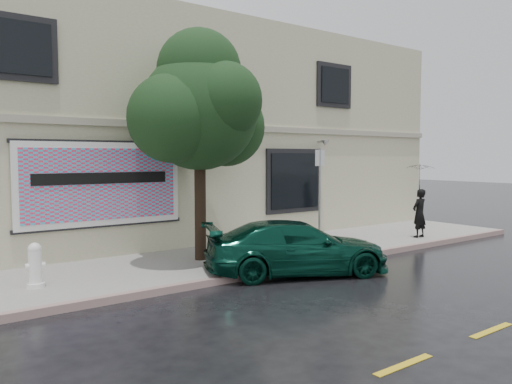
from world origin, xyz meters
TOP-DOWN VIEW (x-y plane):
  - ground at (0.00, 0.00)m, footprint 90.00×90.00m
  - sidewalk at (0.00, 3.25)m, footprint 20.00×3.50m
  - curb at (0.00, 1.50)m, footprint 20.00×0.18m
  - road_marking at (0.00, -3.50)m, footprint 19.00×0.12m
  - building at (0.00, 9.00)m, footprint 20.00×8.12m
  - billboard at (-3.20, 4.92)m, footprint 4.30×0.16m
  - car at (0.04, 1.20)m, footprint 4.69×3.45m
  - pedestrian at (6.13, 2.21)m, footprint 0.58×0.39m
  - umbrella at (6.13, 2.21)m, footprint 1.06×1.06m
  - street_tree at (-1.28, 3.36)m, footprint 2.90×2.90m
  - fire_hydrant at (-5.28, 2.95)m, footprint 0.37×0.34m
  - sign_pole at (2.31, 2.82)m, footprint 0.35×0.06m

SIDE VIEW (x-z plane):
  - ground at x=0.00m, z-range 0.00..0.00m
  - road_marking at x=0.00m, z-range 0.00..0.01m
  - sidewalk at x=0.00m, z-range 0.00..0.15m
  - curb at x=0.00m, z-range -0.01..0.15m
  - fire_hydrant at x=-5.28m, z-range 0.14..1.03m
  - car at x=0.04m, z-range 0.00..1.25m
  - pedestrian at x=6.13m, z-range 0.15..1.71m
  - sign_pole at x=2.31m, z-range 0.42..3.24m
  - billboard at x=-3.20m, z-range 0.95..3.15m
  - umbrella at x=6.13m, z-range 1.71..2.41m
  - building at x=0.00m, z-range 0.00..7.00m
  - street_tree at x=-1.28m, z-range 1.25..6.41m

